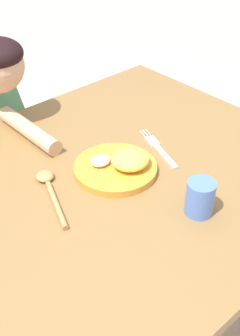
{
  "coord_description": "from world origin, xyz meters",
  "views": [
    {
      "loc": [
        -0.5,
        -0.65,
        1.39
      ],
      "look_at": [
        0.08,
        -0.01,
        0.74
      ],
      "focal_mm": 47.25,
      "sensor_mm": 36.0,
      "label": 1
    }
  ],
  "objects_px": {
    "spoon": "(49,187)",
    "plate": "(119,165)",
    "drinking_cup": "(200,198)",
    "person": "(1,157)",
    "fork": "(159,149)"
  },
  "relations": [
    {
      "from": "spoon",
      "to": "plate",
      "type": "bearing_deg",
      "value": -86.92
    },
    {
      "from": "spoon",
      "to": "person",
      "type": "height_order",
      "value": "person"
    },
    {
      "from": "plate",
      "to": "person",
      "type": "relative_size",
      "value": 0.21
    },
    {
      "from": "plate",
      "to": "person",
      "type": "distance_m",
      "value": 0.55
    },
    {
      "from": "plate",
      "to": "fork",
      "type": "distance_m",
      "value": 0.14
    },
    {
      "from": "plate",
      "to": "spoon",
      "type": "relative_size",
      "value": 1.01
    },
    {
      "from": "person",
      "to": "drinking_cup",
      "type": "bearing_deg",
      "value": 98.34
    },
    {
      "from": "fork",
      "to": "person",
      "type": "bearing_deg",
      "value": 43.3
    },
    {
      "from": "plate",
      "to": "spoon",
      "type": "xyz_separation_m",
      "value": [
        -0.17,
        0.06,
        -0.01
      ]
    },
    {
      "from": "drinking_cup",
      "to": "person",
      "type": "height_order",
      "value": "person"
    },
    {
      "from": "fork",
      "to": "person",
      "type": "height_order",
      "value": "person"
    },
    {
      "from": "fork",
      "to": "drinking_cup",
      "type": "height_order",
      "value": "drinking_cup"
    },
    {
      "from": "person",
      "to": "spoon",
      "type": "bearing_deg",
      "value": 78.21
    },
    {
      "from": "spoon",
      "to": "person",
      "type": "distance_m",
      "value": 0.5
    },
    {
      "from": "plate",
      "to": "fork",
      "type": "relative_size",
      "value": 1.08
    }
  ]
}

